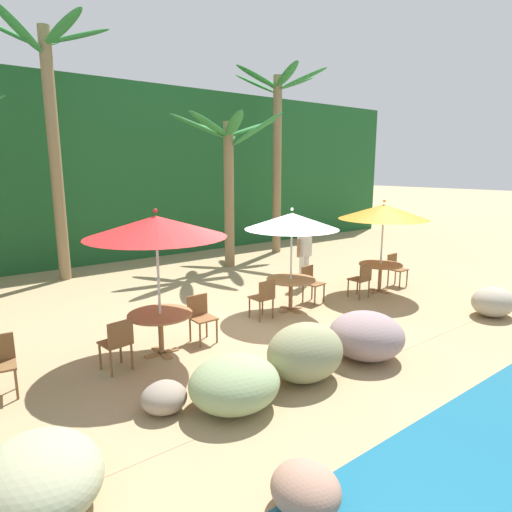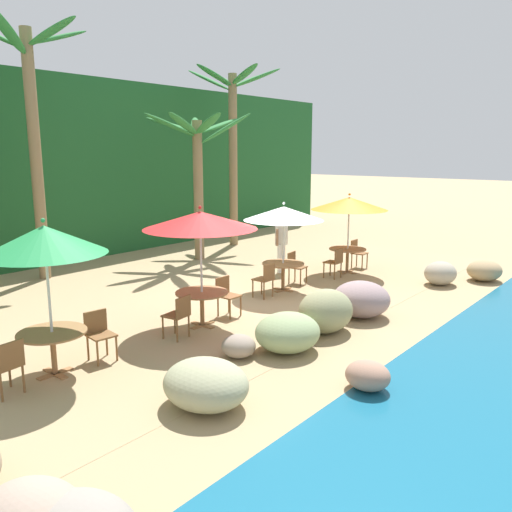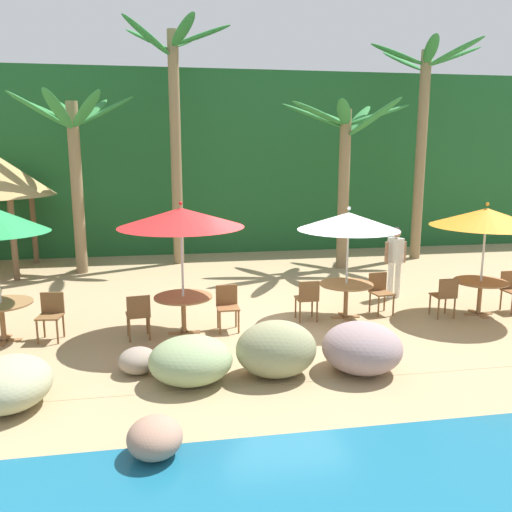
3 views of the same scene
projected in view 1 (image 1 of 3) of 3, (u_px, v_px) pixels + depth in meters
The scene contains 20 objects.
ground_plane at pixel (246, 328), 8.84m from camera, with size 120.00×120.00×0.00m, color tan.
terrace_deck at pixel (246, 328), 8.84m from camera, with size 18.00×5.20×0.01m.
foliage_backdrop at pixel (93, 173), 15.24m from camera, with size 28.00×2.40×6.00m.
rock_seawall at pixel (200, 416), 5.07m from camera, with size 14.87×3.11×0.88m.
umbrella_red at pixel (156, 227), 7.17m from camera, with size 2.33×2.33×2.53m.
dining_table_red at pixel (160, 320), 7.50m from camera, with size 1.10×1.10×0.74m.
chair_red_seaward at pixel (201, 315), 8.10m from camera, with size 0.42×0.43×0.87m.
chair_red_inland at pixel (118, 341), 6.86m from camera, with size 0.48×0.48×0.87m.
umbrella_white at pixel (292, 221), 9.53m from camera, with size 2.07×2.07×2.33m.
dining_table_white at pixel (291, 284), 9.81m from camera, with size 1.10×1.10×0.74m.
chair_white_seaward at pixel (311, 281), 10.49m from camera, with size 0.48×0.48×0.87m.
chair_white_inland at pixel (264, 296), 9.25m from camera, with size 0.42×0.43×0.87m.
umbrella_orange at pixel (384, 212), 11.02m from camera, with size 2.25×2.25×2.39m.
dining_table_orange at pixel (380, 269), 11.31m from camera, with size 1.10×1.10×0.74m.
chair_orange_seaward at pixel (395, 267), 11.95m from camera, with size 0.44×0.45×0.87m.
chair_orange_inland at pixel (362, 278), 10.75m from camera, with size 0.42×0.43×0.87m.
palm_tree_second at pixel (52, 117), 11.83m from camera, with size 3.16×3.22×7.05m.
palm_tree_third at pixel (228, 159), 13.69m from camera, with size 3.67×3.56×4.84m.
palm_tree_fourth at pixel (278, 131), 15.97m from camera, with size 3.59×3.43×6.63m.
waiter_in_white at pixel (304, 251), 11.71m from camera, with size 0.52×0.39×1.70m.
Camera 1 is at (-4.95, -6.76, 3.19)m, focal length 30.73 mm.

